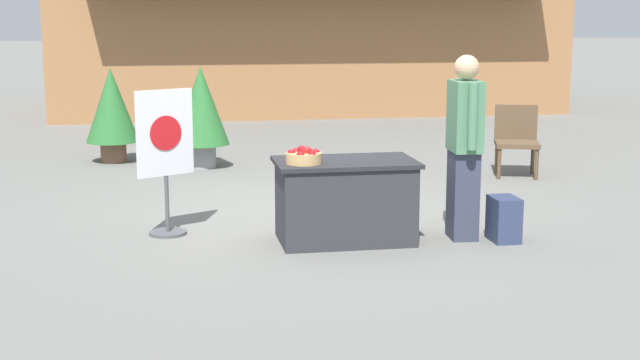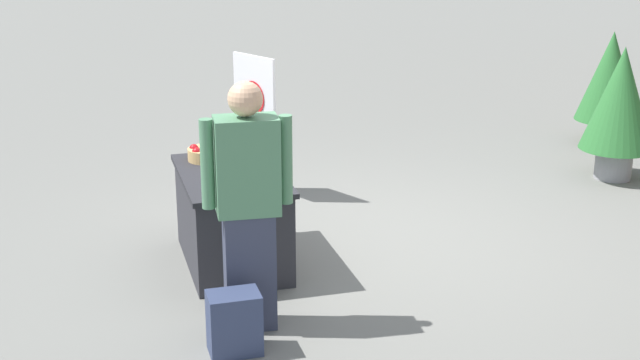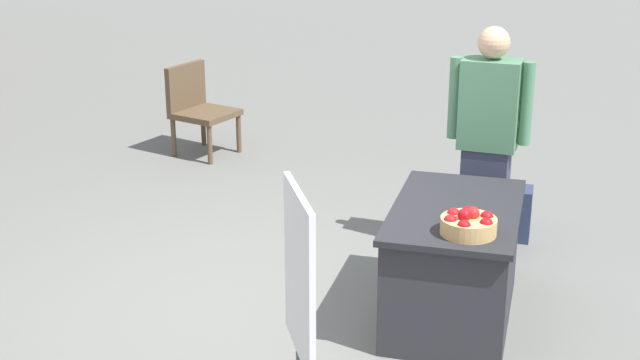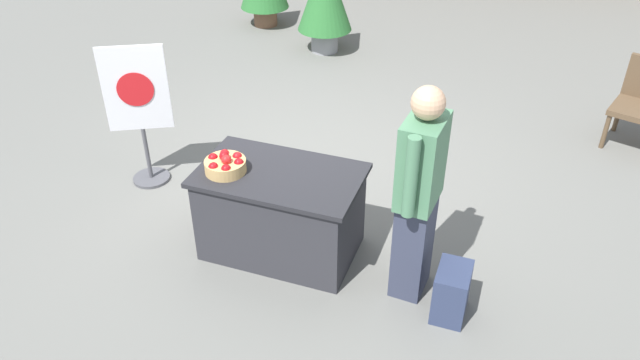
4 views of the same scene
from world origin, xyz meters
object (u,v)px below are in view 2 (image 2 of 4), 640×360
Objects in this scene: person_visitor at (248,205)px; potted_plant_far_left at (610,80)px; display_table at (232,218)px; potted_plant_far_right at (620,103)px; apple_basket at (208,152)px; poster_board at (255,120)px; backpack at (234,323)px.

person_visitor is 6.13m from potted_plant_far_left.
potted_plant_far_right is at bearing 104.84° from display_table.
apple_basket is 0.23× the size of poster_board.
apple_basket is 0.78× the size of backpack.
backpack is (0.35, -0.18, -0.68)m from person_visitor.
potted_plant_far_left is at bearing 126.25° from backpack.
poster_board is at bearing -80.67° from potted_plant_far_left.
display_table is at bearing 169.83° from backpack.
potted_plant_far_left is at bearing 115.47° from display_table.
backpack is at bearing -4.48° from apple_basket.
apple_basket reaches higher than display_table.
display_table is 0.93× the size of potted_plant_far_right.
person_visitor is at bearing -62.67° from potted_plant_far_right.
backpack is at bearing -53.75° from potted_plant_far_left.
display_table is at bearing 16.02° from apple_basket.
person_visitor is at bearing 152.78° from backpack.
potted_plant_far_left reaches higher than apple_basket.
person_visitor is (1.12, -0.08, 0.50)m from display_table.
display_table is 5.51m from potted_plant_far_left.
person_visitor is 4.90m from potted_plant_far_right.
backpack is at bearing 47.56° from poster_board.
poster_board reaches higher than display_table.
poster_board is at bearing 161.75° from display_table.
potted_plant_far_right is at bearing 144.36° from poster_board.
person_visitor is at bearing 1.19° from apple_basket.
backpack is 6.50m from potted_plant_far_left.
apple_basket is at bearing -68.92° from potted_plant_far_left.
display_table is 1.50m from backpack.
display_table is at bearing 43.82° from poster_board.
apple_basket is 1.53m from person_visitor.
backpack is at bearing -60.19° from potted_plant_far_right.
person_visitor reaches higher than backpack.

